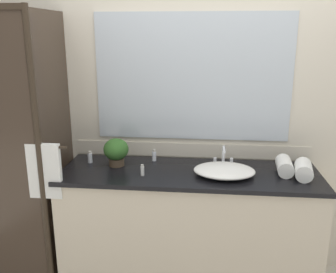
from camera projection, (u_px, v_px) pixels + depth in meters
wall_back_with_mirror at (192, 105)px, 2.81m from camera, size 4.40×0.06×2.60m
vanity_cabinet at (188, 228)px, 2.72m from camera, size 1.80×0.58×0.90m
sink_basin at (224, 171)px, 2.52m from camera, size 0.42×0.32×0.07m
faucet at (223, 159)px, 2.68m from camera, size 0.17×0.15×0.15m
potted_plant at (116, 151)px, 2.68m from camera, size 0.18×0.18×0.20m
amenity_bottle_body_wash at (90, 157)px, 2.76m from camera, size 0.03×0.03×0.09m
amenity_bottle_conditioner at (142, 170)px, 2.51m from camera, size 0.02×0.02×0.08m
amenity_bottle_lotion at (154, 155)px, 2.80m from camera, size 0.03×0.03×0.09m
rolled_towel_near_edge at (304, 170)px, 2.46m from camera, size 0.15×0.22×0.11m
rolled_towel_middle at (285, 166)px, 2.54m from camera, size 0.13×0.23×0.11m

